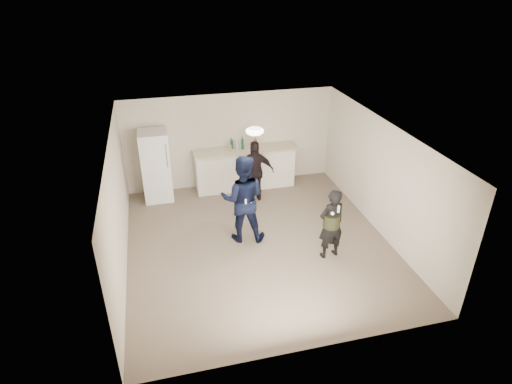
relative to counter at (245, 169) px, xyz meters
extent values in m
plane|color=#6B5B4C|center=(-0.31, -2.67, -0.53)|extent=(6.00, 6.00, 0.00)
plane|color=silver|center=(-0.31, -2.67, 1.98)|extent=(6.00, 6.00, 0.00)
plane|color=beige|center=(-0.31, 0.33, 0.72)|extent=(6.00, 0.00, 6.00)
plane|color=beige|center=(-0.31, -5.67, 0.72)|extent=(6.00, 0.00, 6.00)
plane|color=beige|center=(-3.06, -2.67, 0.72)|extent=(0.00, 6.00, 6.00)
plane|color=beige|center=(2.44, -2.67, 0.72)|extent=(0.00, 6.00, 6.00)
cube|color=white|center=(0.00, 0.00, 0.00)|extent=(2.60, 0.56, 1.05)
cube|color=beige|center=(0.00, 0.00, 0.55)|extent=(2.68, 0.64, 0.04)
cube|color=white|center=(-2.29, -0.07, 0.38)|extent=(0.70, 0.70, 1.80)
cylinder|color=#BBBBBF|center=(-2.01, -0.44, 0.78)|extent=(0.02, 0.02, 0.60)
ellipsoid|color=white|center=(-0.31, -2.37, 1.93)|extent=(0.36, 0.36, 0.16)
cylinder|color=silver|center=(-0.39, -0.05, 0.65)|extent=(0.08, 0.08, 0.17)
imported|color=#0E183C|center=(-0.58, -2.38, 0.45)|extent=(1.10, 0.95, 1.95)
imported|color=black|center=(0.99, -3.44, 0.24)|extent=(0.61, 0.45, 1.53)
cylinder|color=#2F3618|center=(0.99, -3.44, 0.32)|extent=(0.34, 0.34, 0.28)
imported|color=black|center=(0.10, -0.74, 0.26)|extent=(0.98, 0.54, 1.58)
cube|color=white|center=(-0.58, -2.66, 0.53)|extent=(0.04, 0.04, 0.15)
sphere|color=white|center=(-0.46, -2.63, 0.45)|extent=(0.07, 0.07, 0.07)
cube|color=silver|center=(0.99, -3.69, 0.72)|extent=(0.04, 0.04, 0.15)
sphere|color=white|center=(0.89, -3.66, 0.62)|extent=(0.07, 0.07, 0.07)
cylinder|color=#144821|center=(-0.31, 0.15, 0.67)|extent=(0.07, 0.07, 0.21)
cylinder|color=#17512D|center=(-0.05, 0.03, 0.70)|extent=(0.06, 0.06, 0.27)
cylinder|color=silver|center=(-0.19, 0.06, 0.65)|extent=(0.07, 0.07, 0.17)
cylinder|color=#865B13|center=(0.33, 0.15, 0.66)|extent=(0.08, 0.08, 0.19)
camera|label=1|loc=(-2.21, -10.09, 4.79)|focal=30.00mm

